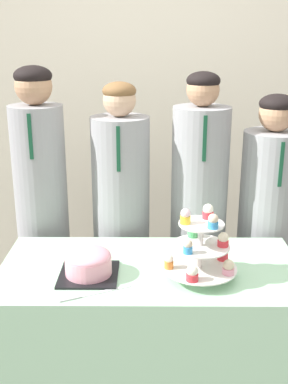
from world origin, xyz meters
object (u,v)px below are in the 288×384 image
Objects in this scene: student_3 at (266,238)px; round_cake at (88,262)px; student_0 at (43,223)px; student_2 at (198,228)px; cake_knife at (83,296)px; student_1 at (122,233)px; cupcake_stand at (202,248)px.

round_cake is at bearing -146.03° from student_3.
student_2 is (0.83, 0.00, -0.03)m from student_0.
student_3 is (0.37, -0.00, -0.05)m from student_2.
round_cake is 0.79m from student_2.
student_2 is 0.37m from student_3.
cake_knife is 0.19× the size of student_3.
student_3 is at bearing 0.00° from student_0.
student_3 is (0.88, 0.60, -0.15)m from round_cake.
cake_knife is 0.17× the size of student_0.
cake_knife is at bearing -90.73° from round_cake.
student_1 is at bearing 80.05° from round_cake.
cupcake_stand reaches higher than round_cake.
student_1 reaches higher than cake_knife.
round_cake is at bearing 64.89° from cake_knife.
student_3 is at bearing 16.40° from cake_knife.
cupcake_stand is 1.00m from student_0.
student_0 is 0.83m from student_2.
cupcake_stand is at bearing -38.22° from student_0.
student_1 is at bearing 180.00° from student_3.
student_2 is at bearing 0.00° from student_1.
student_3 is (0.42, 0.61, -0.22)m from cupcake_stand.
round_cake is 0.15× the size of student_0.
cake_knife is at bearing -97.94° from student_1.
cupcake_stand is at bearing -94.72° from student_2.
cupcake_stand is (0.47, 0.15, 0.13)m from cake_knife.
cake_knife is 0.17× the size of student_2.
student_2 reaches higher than round_cake.
cupcake_stand is 0.64m from student_2.
student_1 is (0.42, 0.00, -0.05)m from student_0.
student_0 reaches higher than round_cake.
student_1 is 0.97× the size of student_2.
student_3 is at bearing 55.53° from cupcake_stand.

